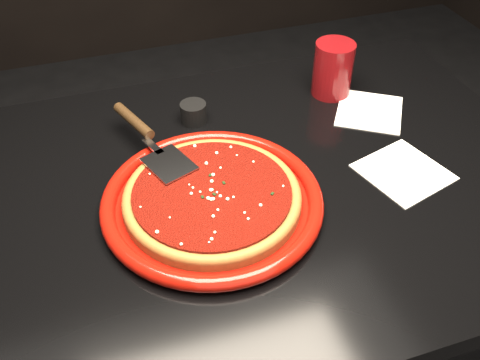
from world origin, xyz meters
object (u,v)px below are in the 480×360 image
at_px(table, 239,306).
at_px(pizza_server, 151,139).
at_px(plate, 212,201).
at_px(cup, 333,69).
at_px(ramekin, 193,113).

height_order(table, pizza_server, pizza_server).
bearing_deg(table, plate, -146.96).
bearing_deg(table, cup, 38.36).
relative_size(table, plate, 3.13).
relative_size(table, cup, 10.02).
distance_m(table, cup, 0.57).
distance_m(table, ramekin, 0.45).
xyz_separation_m(table, plate, (-0.06, -0.04, 0.39)).
xyz_separation_m(table, cup, (0.29, 0.23, 0.43)).
bearing_deg(plate, pizza_server, 113.72).
xyz_separation_m(table, ramekin, (-0.03, 0.22, 0.40)).
height_order(plate, pizza_server, pizza_server).
bearing_deg(cup, plate, -142.51).
xyz_separation_m(plate, ramekin, (0.03, 0.26, 0.01)).
bearing_deg(plate, ramekin, 82.59).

